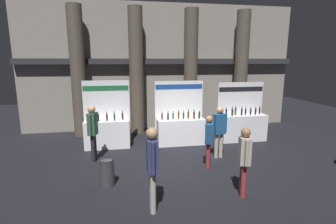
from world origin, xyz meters
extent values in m
plane|color=black|center=(0.00, 0.00, 0.00)|extent=(24.91, 24.91, 0.00)
cube|color=gray|center=(0.00, 4.37, 2.82)|extent=(12.46, 0.25, 5.65)
cube|color=#2D2D33|center=(0.00, 4.07, 3.11)|extent=(12.46, 0.20, 0.24)
cylinder|color=#51473D|center=(-3.59, 3.67, 2.66)|extent=(0.61, 0.61, 5.33)
cylinder|color=#51473D|center=(-1.20, 3.67, 2.66)|extent=(0.61, 0.61, 5.33)
cylinder|color=#51473D|center=(1.20, 3.67, 2.66)|extent=(0.61, 0.61, 5.33)
cylinder|color=#51473D|center=(3.59, 3.67, 2.66)|extent=(0.61, 0.61, 5.33)
cube|color=white|center=(-2.41, 1.81, 0.51)|extent=(1.60, 0.60, 1.01)
cube|color=white|center=(-2.41, 2.15, 1.22)|extent=(1.68, 0.04, 2.43)
cube|color=#1E6638|center=(-2.41, 2.13, 2.15)|extent=(1.64, 0.01, 0.18)
cylinder|color=black|center=(-2.97, 1.76, 1.13)|extent=(0.08, 0.08, 0.23)
cylinder|color=black|center=(-2.97, 1.76, 1.29)|extent=(0.03, 0.03, 0.08)
cylinder|color=gold|center=(-2.97, 1.76, 1.34)|extent=(0.03, 0.03, 0.02)
cylinder|color=black|center=(-2.69, 1.73, 1.14)|extent=(0.08, 0.08, 0.26)
cylinder|color=black|center=(-2.69, 1.73, 1.32)|extent=(0.03, 0.03, 0.09)
cylinder|color=gold|center=(-2.69, 1.73, 1.37)|extent=(0.03, 0.03, 0.02)
cylinder|color=black|center=(-2.39, 1.79, 1.14)|extent=(0.06, 0.06, 0.24)
cylinder|color=black|center=(-2.39, 1.79, 1.29)|extent=(0.03, 0.03, 0.08)
cylinder|color=black|center=(-2.39, 1.79, 1.34)|extent=(0.03, 0.03, 0.02)
cylinder|color=#19381E|center=(-2.13, 1.76, 1.14)|extent=(0.06, 0.06, 0.24)
cylinder|color=#19381E|center=(-2.13, 1.76, 1.30)|extent=(0.03, 0.03, 0.09)
cylinder|color=gold|center=(-2.13, 1.76, 1.35)|extent=(0.03, 0.03, 0.02)
cylinder|color=black|center=(-1.84, 1.85, 1.14)|extent=(0.06, 0.06, 0.25)
cylinder|color=black|center=(-1.84, 1.85, 1.30)|extent=(0.03, 0.03, 0.07)
cylinder|color=black|center=(-1.84, 1.85, 1.35)|extent=(0.03, 0.03, 0.02)
cube|color=white|center=(0.32, 1.71, 0.49)|extent=(1.78, 0.60, 0.98)
cube|color=white|center=(0.32, 2.05, 1.19)|extent=(1.87, 0.04, 2.39)
cube|color=navy|center=(0.32, 2.03, 2.17)|extent=(1.82, 0.01, 0.18)
cylinder|color=#472D14|center=(-0.39, 1.74, 1.09)|extent=(0.07, 0.07, 0.22)
cylinder|color=#472D14|center=(-0.39, 1.74, 1.24)|extent=(0.03, 0.03, 0.08)
cylinder|color=gold|center=(-0.39, 1.74, 1.29)|extent=(0.03, 0.03, 0.02)
cylinder|color=black|center=(-0.18, 1.66, 1.10)|extent=(0.07, 0.07, 0.24)
cylinder|color=black|center=(-0.18, 1.66, 1.26)|extent=(0.03, 0.03, 0.08)
cylinder|color=gold|center=(-0.18, 1.66, 1.31)|extent=(0.03, 0.03, 0.02)
cylinder|color=#19381E|center=(0.03, 1.76, 1.09)|extent=(0.06, 0.06, 0.22)
cylinder|color=#19381E|center=(0.03, 1.76, 1.24)|extent=(0.03, 0.03, 0.08)
cylinder|color=red|center=(0.03, 1.76, 1.29)|extent=(0.03, 0.03, 0.02)
cylinder|color=#472D14|center=(0.24, 1.72, 1.12)|extent=(0.06, 0.06, 0.27)
cylinder|color=#472D14|center=(0.24, 1.72, 1.30)|extent=(0.03, 0.03, 0.08)
cylinder|color=gold|center=(0.24, 1.72, 1.34)|extent=(0.03, 0.03, 0.02)
cylinder|color=#19381E|center=(0.43, 1.73, 1.10)|extent=(0.07, 0.07, 0.23)
cylinder|color=#19381E|center=(0.43, 1.73, 1.25)|extent=(0.03, 0.03, 0.07)
cylinder|color=black|center=(0.43, 1.73, 1.29)|extent=(0.03, 0.03, 0.02)
cylinder|color=#472D14|center=(0.62, 1.75, 1.11)|extent=(0.07, 0.07, 0.26)
cylinder|color=#472D14|center=(0.62, 1.75, 1.28)|extent=(0.03, 0.03, 0.09)
cylinder|color=red|center=(0.62, 1.75, 1.34)|extent=(0.03, 0.03, 0.02)
cylinder|color=#472D14|center=(0.82, 1.66, 1.12)|extent=(0.07, 0.07, 0.27)
cylinder|color=#472D14|center=(0.82, 1.66, 1.29)|extent=(0.03, 0.03, 0.06)
cylinder|color=black|center=(0.82, 1.66, 1.33)|extent=(0.03, 0.03, 0.02)
cylinder|color=#19381E|center=(1.02, 1.65, 1.10)|extent=(0.08, 0.08, 0.24)
cylinder|color=#19381E|center=(1.02, 1.65, 1.26)|extent=(0.03, 0.03, 0.07)
cylinder|color=gold|center=(1.02, 1.65, 1.30)|extent=(0.03, 0.03, 0.02)
cube|color=white|center=(2.86, 1.74, 0.52)|extent=(1.81, 0.60, 1.04)
cube|color=white|center=(2.86, 2.08, 1.15)|extent=(1.91, 0.04, 2.30)
cube|color=black|center=(2.86, 2.06, 2.02)|extent=(1.85, 0.01, 0.18)
cylinder|color=black|center=(2.13, 1.74, 1.16)|extent=(0.07, 0.07, 0.25)
cylinder|color=black|center=(2.13, 1.74, 1.32)|extent=(0.03, 0.03, 0.06)
cylinder|color=black|center=(2.13, 1.74, 1.36)|extent=(0.03, 0.03, 0.02)
cylinder|color=#19381E|center=(2.35, 1.65, 1.17)|extent=(0.08, 0.08, 0.26)
cylinder|color=#19381E|center=(2.35, 1.65, 1.35)|extent=(0.03, 0.03, 0.08)
cylinder|color=red|center=(2.35, 1.65, 1.40)|extent=(0.03, 0.03, 0.02)
cylinder|color=#472D14|center=(2.55, 1.81, 1.18)|extent=(0.07, 0.07, 0.28)
cylinder|color=#472D14|center=(2.55, 1.81, 1.36)|extent=(0.03, 0.03, 0.08)
cylinder|color=gold|center=(2.55, 1.81, 1.40)|extent=(0.03, 0.03, 0.02)
cylinder|color=black|center=(2.75, 1.68, 1.17)|extent=(0.06, 0.06, 0.26)
cylinder|color=black|center=(2.75, 1.68, 1.34)|extent=(0.03, 0.03, 0.07)
cylinder|color=black|center=(2.75, 1.68, 1.39)|extent=(0.03, 0.03, 0.02)
cylinder|color=black|center=(2.95, 1.75, 1.16)|extent=(0.06, 0.06, 0.23)
cylinder|color=black|center=(2.95, 1.75, 1.31)|extent=(0.03, 0.03, 0.08)
cylinder|color=red|center=(2.95, 1.75, 1.36)|extent=(0.03, 0.03, 0.02)
cylinder|color=black|center=(3.16, 1.74, 1.16)|extent=(0.06, 0.06, 0.23)
cylinder|color=black|center=(3.16, 1.74, 1.31)|extent=(0.03, 0.03, 0.08)
cylinder|color=gold|center=(3.16, 1.74, 1.36)|extent=(0.03, 0.03, 0.02)
cylinder|color=black|center=(3.36, 1.73, 1.16)|extent=(0.07, 0.07, 0.23)
cylinder|color=black|center=(3.36, 1.73, 1.31)|extent=(0.03, 0.03, 0.07)
cylinder|color=red|center=(3.36, 1.73, 1.35)|extent=(0.03, 0.03, 0.02)
cylinder|color=black|center=(3.57, 1.79, 1.17)|extent=(0.06, 0.06, 0.26)
cylinder|color=black|center=(3.57, 1.79, 1.34)|extent=(0.03, 0.03, 0.08)
cylinder|color=gold|center=(3.57, 1.79, 1.39)|extent=(0.03, 0.03, 0.02)
cylinder|color=#38383D|center=(-2.26, -1.19, 0.34)|extent=(0.36, 0.36, 0.68)
torus|color=black|center=(-2.26, -1.19, 0.69)|extent=(0.36, 0.36, 0.02)
cylinder|color=#ADA393|center=(-1.24, -2.46, 0.44)|extent=(0.12, 0.12, 0.89)
cylinder|color=#ADA393|center=(-1.25, -2.60, 0.44)|extent=(0.12, 0.12, 0.89)
cube|color=navy|center=(-1.25, -2.53, 1.24)|extent=(0.22, 0.30, 0.70)
sphere|color=tan|center=(-1.25, -2.53, 1.72)|extent=(0.24, 0.24, 0.24)
cylinder|color=navy|center=(-1.24, -2.33, 1.26)|extent=(0.08, 0.08, 0.67)
cylinder|color=navy|center=(-1.25, -2.72, 1.26)|extent=(0.08, 0.08, 0.67)
cylinder|color=#23232D|center=(-2.74, 0.62, 0.43)|extent=(0.12, 0.12, 0.87)
cylinder|color=#23232D|center=(-2.78, 0.48, 0.43)|extent=(0.12, 0.12, 0.87)
cube|color=#33563D|center=(-2.76, 0.55, 1.21)|extent=(0.31, 0.37, 0.69)
sphere|color=tan|center=(-2.76, 0.55, 1.68)|extent=(0.24, 0.24, 0.24)
cylinder|color=#33563D|center=(-2.71, 0.75, 1.23)|extent=(0.08, 0.08, 0.65)
cylinder|color=#33563D|center=(-2.81, 0.36, 1.23)|extent=(0.08, 0.08, 0.65)
cylinder|color=#ADA393|center=(1.32, 0.14, 0.41)|extent=(0.12, 0.12, 0.82)
cylinder|color=#ADA393|center=(1.15, 0.12, 0.41)|extent=(0.12, 0.12, 0.82)
cube|color=navy|center=(1.24, 0.13, 1.15)|extent=(0.39, 0.29, 0.65)
sphere|color=tan|center=(1.24, 0.13, 1.60)|extent=(0.23, 0.23, 0.23)
cylinder|color=navy|center=(1.46, 0.16, 1.17)|extent=(0.08, 0.08, 0.62)
cylinder|color=navy|center=(1.01, 0.11, 1.17)|extent=(0.08, 0.08, 0.62)
cylinder|color=maroon|center=(0.68, -0.46, 0.38)|extent=(0.12, 0.12, 0.76)
cylinder|color=maroon|center=(0.62, -0.61, 0.38)|extent=(0.12, 0.12, 0.76)
cube|color=navy|center=(0.65, -0.53, 1.06)|extent=(0.32, 0.39, 0.60)
sphere|color=#8C6647|center=(0.65, -0.53, 1.47)|extent=(0.21, 0.21, 0.21)
cylinder|color=navy|center=(0.72, -0.33, 1.08)|extent=(0.08, 0.08, 0.57)
cylinder|color=navy|center=(0.57, -0.73, 1.08)|extent=(0.08, 0.08, 0.57)
cylinder|color=maroon|center=(0.89, -2.33, 0.40)|extent=(0.12, 0.12, 0.80)
cylinder|color=maroon|center=(0.93, -2.19, 0.40)|extent=(0.12, 0.12, 0.80)
cube|color=#ADA393|center=(0.91, -2.26, 1.12)|extent=(0.31, 0.37, 0.64)
sphere|color=#8C6647|center=(0.91, -2.26, 1.55)|extent=(0.22, 0.22, 0.22)
cylinder|color=#ADA393|center=(0.86, -2.46, 1.14)|extent=(0.08, 0.08, 0.60)
cylinder|color=#ADA393|center=(0.96, -2.06, 1.14)|extent=(0.08, 0.08, 0.60)
camera|label=1|loc=(-1.78, -7.40, 3.15)|focal=27.22mm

